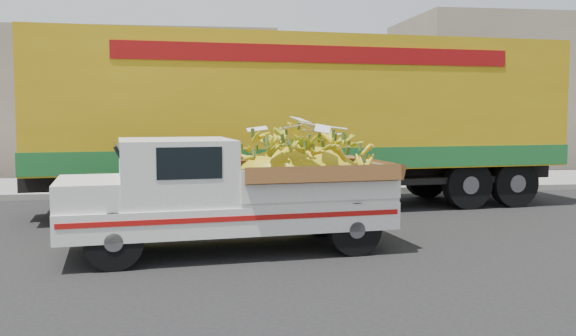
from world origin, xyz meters
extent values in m
plane|color=black|center=(0.00, 0.00, 0.00)|extent=(100.00, 100.00, 0.00)
cube|color=gray|center=(0.00, 6.66, 0.07)|extent=(60.00, 0.25, 0.15)
cube|color=gray|center=(0.00, 8.76, 0.07)|extent=(60.00, 4.00, 0.14)
cube|color=gray|center=(-8.00, 14.66, 2.50)|extent=(18.00, 6.00, 5.00)
cube|color=gray|center=(14.00, 15.66, 3.00)|extent=(14.00, 6.00, 6.00)
cylinder|color=black|center=(-3.01, -1.01, 0.41)|extent=(0.84, 0.33, 0.81)
cylinder|color=black|center=(-3.19, 0.54, 0.41)|extent=(0.84, 0.33, 0.81)
cylinder|color=black|center=(0.50, -0.61, 0.41)|extent=(0.84, 0.33, 0.81)
cylinder|color=black|center=(0.32, 0.95, 0.41)|extent=(0.84, 0.33, 0.81)
cube|color=silver|center=(-1.40, -0.04, 0.60)|extent=(5.21, 2.39, 0.42)
cube|color=#A50F0C|center=(-1.29, -0.95, 0.66)|extent=(4.91, 0.57, 0.08)
cube|color=silver|center=(-3.86, -0.32, 0.48)|extent=(0.31, 1.79, 0.15)
cube|color=silver|center=(-3.45, -0.27, 1.00)|extent=(1.10, 1.81, 0.39)
cube|color=silver|center=(-2.17, -0.13, 1.29)|extent=(1.85, 1.93, 0.96)
cube|color=black|center=(-1.96, -0.99, 1.47)|extent=(0.91, 0.11, 0.45)
cube|color=silver|center=(-0.12, 0.11, 1.08)|extent=(2.66, 2.09, 0.55)
ellipsoid|color=gold|center=(-0.23, 0.10, 0.96)|extent=(2.38, 1.70, 1.37)
cylinder|color=black|center=(5.40, 3.72, 0.55)|extent=(1.13, 0.44, 1.10)
cylinder|color=black|center=(5.18, 5.71, 0.55)|extent=(1.13, 0.44, 1.10)
cylinder|color=black|center=(4.21, 3.59, 0.55)|extent=(1.13, 0.44, 1.10)
cylinder|color=black|center=(3.99, 5.58, 0.55)|extent=(1.13, 0.44, 1.10)
cylinder|color=black|center=(-3.75, 2.73, 0.55)|extent=(1.13, 0.44, 1.10)
cylinder|color=black|center=(-3.96, 4.72, 0.55)|extent=(1.13, 0.44, 1.10)
cube|color=black|center=(0.62, 4.21, 0.78)|extent=(12.04, 2.29, 0.36)
cube|color=#BD9812|center=(0.62, 4.21, 2.38)|extent=(11.96, 3.75, 2.84)
cube|color=#1C6229|center=(0.62, 4.21, 1.21)|extent=(12.02, 3.78, 0.45)
cube|color=maroon|center=(0.75, 2.95, 3.35)|extent=(8.35, 0.93, 0.35)
camera|label=1|loc=(-1.95, -9.97, 2.18)|focal=40.00mm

